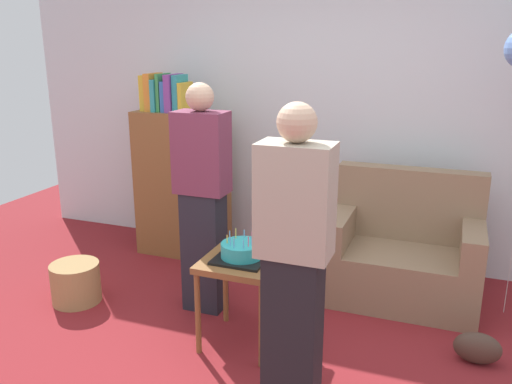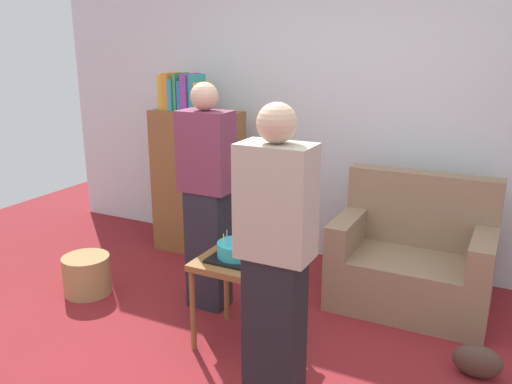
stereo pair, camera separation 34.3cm
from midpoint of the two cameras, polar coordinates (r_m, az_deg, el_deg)
ground_plane at (r=3.25m, az=-4.28°, el=-19.75°), size 8.00×8.00×0.00m
wall_back at (r=4.60m, az=6.30°, el=9.12°), size 6.00×0.10×2.70m
couch at (r=4.12m, az=13.23°, el=-6.60°), size 1.10×0.70×0.96m
bookshelf at (r=4.81m, az=-10.05°, el=1.36°), size 0.80×0.36×1.62m
side_table at (r=3.37m, az=-4.47°, el=-8.62°), size 0.48×0.48×0.58m
birthday_cake at (r=3.32m, az=-4.52°, el=-6.45°), size 0.32×0.32×0.17m
person_blowing_candles at (r=3.72m, az=-8.37°, el=-0.77°), size 0.36×0.22×1.63m
person_holding_cake at (r=2.63m, az=0.36°, el=-7.84°), size 0.36×0.22×1.63m
wicker_basket at (r=4.29m, az=-21.01°, el=-9.12°), size 0.36×0.36×0.30m
handbag at (r=3.54m, az=20.08°, el=-15.53°), size 0.28×0.14×0.20m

